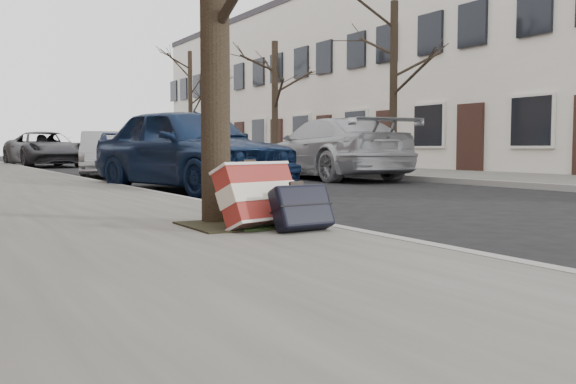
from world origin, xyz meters
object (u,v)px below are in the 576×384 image
suitcase_red (258,195)px  car_near_mid (107,154)px  suitcase_navy (302,207)px  car_near_front (189,148)px

suitcase_red → car_near_mid: bearing=64.9°
suitcase_red → car_near_mid: (1.90, 12.87, 0.22)m
suitcase_red → suitcase_navy: 0.42m
suitcase_navy → car_near_front: size_ratio=0.11×
suitcase_navy → suitcase_red: bearing=115.8°
car_near_mid → suitcase_navy: bearing=-83.3°
car_near_front → car_near_mid: bearing=76.5°
suitcase_red → car_near_front: car_near_front is taller
car_near_mid → car_near_front: bearing=-77.2°
suitcase_red → car_near_front: bearing=57.6°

